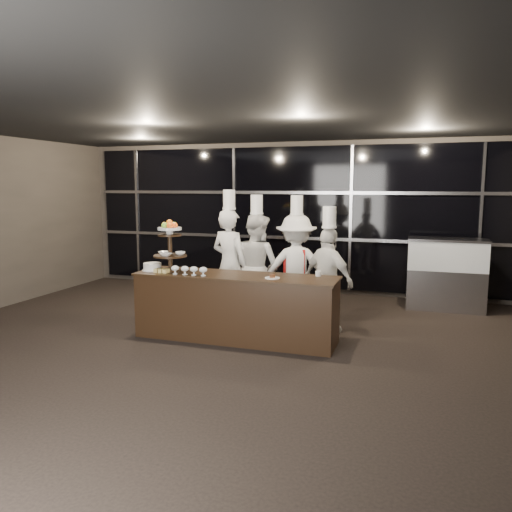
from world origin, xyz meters
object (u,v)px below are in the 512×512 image
(buffet_counter, at_px, (236,307))
(chef_a, at_px, (230,263))
(chef_d, at_px, (328,279))
(chef_c, at_px, (296,268))
(chef_b, at_px, (257,266))
(display_stand, at_px, (170,242))
(layer_cake, at_px, (152,267))
(display_case, at_px, (446,270))

(buffet_counter, distance_m, chef_a, 1.19)
(chef_d, bearing_deg, chef_c, 141.40)
(buffet_counter, height_order, chef_b, chef_b)
(display_stand, xyz_separation_m, layer_cake, (-0.27, -0.05, -0.37))
(display_stand, distance_m, layer_cake, 0.46)
(chef_a, bearing_deg, display_case, 27.74)
(chef_a, relative_size, chef_d, 1.12)
(display_stand, distance_m, chef_c, 2.04)
(display_stand, xyz_separation_m, chef_d, (2.16, 0.73, -0.54))
(chef_b, bearing_deg, display_stand, -129.21)
(display_stand, relative_size, layer_cake, 2.48)
(layer_cake, bearing_deg, buffet_counter, 2.26)
(display_stand, bearing_deg, layer_cake, -169.41)
(display_stand, height_order, chef_b, chef_b)
(chef_a, relative_size, chef_c, 1.04)
(buffet_counter, bearing_deg, display_case, 43.80)
(layer_cake, bearing_deg, chef_a, 52.62)
(chef_c, bearing_deg, display_case, 33.85)
(buffet_counter, relative_size, chef_c, 1.42)
(chef_c, bearing_deg, chef_d, -38.60)
(display_stand, height_order, chef_c, chef_c)
(chef_a, height_order, chef_c, chef_a)
(layer_cake, xyz_separation_m, display_case, (4.13, 2.79, -0.29))
(display_stand, xyz_separation_m, chef_c, (1.57, 1.21, -0.48))
(display_stand, relative_size, display_case, 0.57)
(layer_cake, relative_size, chef_d, 0.16)
(display_case, relative_size, chef_d, 0.70)
(layer_cake, distance_m, chef_b, 1.70)
(chef_b, bearing_deg, chef_d, -18.60)
(display_case, distance_m, chef_a, 3.77)
(buffet_counter, bearing_deg, chef_a, 115.48)
(layer_cake, relative_size, chef_b, 0.15)
(display_stand, distance_m, chef_a, 1.20)
(chef_c, distance_m, chef_d, 0.76)
(layer_cake, relative_size, chef_a, 0.14)
(display_stand, height_order, chef_d, chef_d)
(chef_b, bearing_deg, chef_a, -159.22)
(buffet_counter, height_order, chef_d, chef_d)
(display_case, distance_m, chef_d, 2.64)
(layer_cake, bearing_deg, display_stand, 10.59)
(buffet_counter, relative_size, chef_d, 1.54)
(buffet_counter, height_order, display_stand, display_stand)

